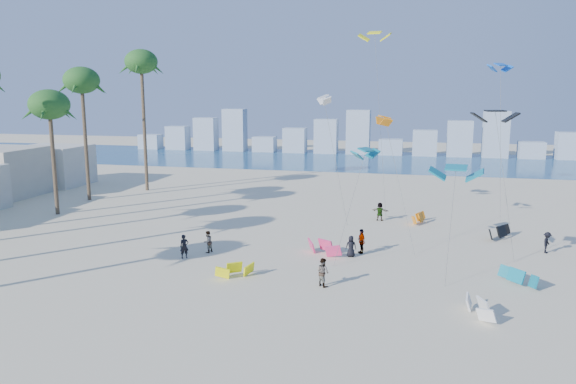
# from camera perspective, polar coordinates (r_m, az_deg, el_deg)

# --- Properties ---
(ground) EXTENTS (220.00, 220.00, 0.00)m
(ground) POSITION_cam_1_polar(r_m,az_deg,el_deg) (28.01, -14.01, -14.76)
(ground) COLOR beige
(ground) RESTS_ON ground
(ocean) EXTENTS (220.00, 220.00, 0.00)m
(ocean) POSITION_cam_1_polar(r_m,az_deg,el_deg) (95.89, 5.87, 3.36)
(ocean) COLOR navy
(ocean) RESTS_ON ground
(kitesurfer_near) EXTENTS (0.75, 0.71, 1.73)m
(kitesurfer_near) POSITION_cam_1_polar(r_m,az_deg,el_deg) (39.86, -10.82, -5.63)
(kitesurfer_near) COLOR black
(kitesurfer_near) RESTS_ON ground
(kitesurfer_mid) EXTENTS (1.09, 1.06, 1.78)m
(kitesurfer_mid) POSITION_cam_1_polar(r_m,az_deg,el_deg) (33.80, 3.66, -8.37)
(kitesurfer_mid) COLOR gray
(kitesurfer_mid) RESTS_ON ground
(kitesurfers_far) EXTENTS (31.47, 14.14, 1.85)m
(kitesurfers_far) POSITION_cam_1_polar(r_m,az_deg,el_deg) (43.51, 10.89, -4.30)
(kitesurfers_far) COLOR black
(kitesurfers_far) RESTS_ON ground
(grounded_kites) EXTENTS (21.08, 23.72, 0.98)m
(grounded_kites) POSITION_cam_1_polar(r_m,az_deg,el_deg) (40.25, 13.47, -6.18)
(grounded_kites) COLOR #FFFC0D
(grounded_kites) RESTS_ON ground
(flying_kites) EXTENTS (25.67, 24.18, 18.23)m
(flying_kites) POSITION_cam_1_polar(r_m,az_deg,el_deg) (45.24, 15.95, 8.99)
(flying_kites) COLOR #0B7089
(flying_kites) RESTS_ON ground
(distant_skyline) EXTENTS (85.00, 3.00, 8.40)m
(distant_skyline) POSITION_cam_1_polar(r_m,az_deg,el_deg) (105.60, 5.96, 5.69)
(distant_skyline) COLOR #9EADBF
(distant_skyline) RESTS_ON ground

